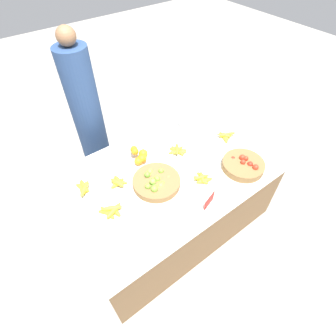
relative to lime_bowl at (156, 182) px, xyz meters
The scene contains 14 objects.
ground_plane 0.75m from the lime_bowl, 18.34° to the left, with size 12.00×12.00×0.00m, color #A39E93.
market_table 0.41m from the lime_bowl, 18.34° to the left, with size 1.81×1.17×0.70m.
lime_bowl is the anchor object (origin of this frame).
tomato_basket 0.75m from the lime_bowl, 22.74° to the right, with size 0.35×0.35×0.10m.
orange_pile 0.32m from the lime_bowl, 81.66° to the left, with size 0.16×0.18×0.11m.
metal_bowl 0.85m from the lime_bowl, 29.69° to the left, with size 0.28×0.28×0.07m.
price_sign 0.45m from the lime_bowl, 62.74° to the right, with size 0.13×0.04×0.10m.
banana_bunch_middle_left 0.57m from the lime_bowl, 148.21° to the left, with size 0.14×0.20×0.06m.
banana_bunch_middle_right 0.31m from the lime_bowl, 142.60° to the left, with size 0.14×0.17×0.06m.
banana_bunch_front_right 0.42m from the lime_bowl, behind, with size 0.18×0.16×0.06m.
banana_bunch_front_center 0.42m from the lime_bowl, 27.36° to the left, with size 0.17×0.16×0.06m.
banana_bunch_front_left 0.38m from the lime_bowl, 30.26° to the right, with size 0.15×0.15×0.05m.
banana_bunch_back_center 0.86m from the lime_bowl, ahead, with size 0.17×0.16×0.06m.
vendor_person 1.03m from the lime_bowl, 95.00° to the left, with size 0.28×0.28×1.63m.
Camera 1 is at (-0.89, -1.18, 2.33)m, focal length 28.00 mm.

